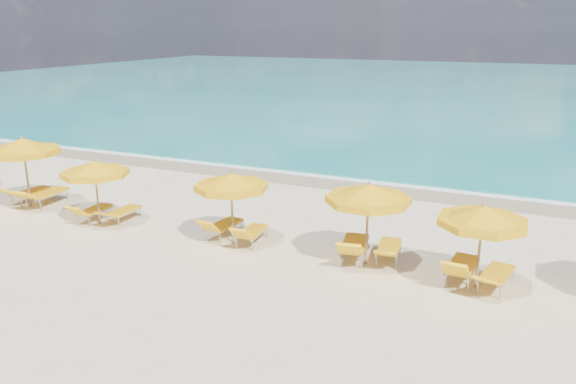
% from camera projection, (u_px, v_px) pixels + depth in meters
% --- Properties ---
extents(ground_plane, '(120.00, 120.00, 0.00)m').
position_uv_depth(ground_plane, '(267.00, 245.00, 16.35)').
color(ground_plane, beige).
extents(ocean, '(120.00, 80.00, 0.30)m').
position_uv_depth(ocean, '(470.00, 87.00, 58.37)').
color(ocean, '#167D78').
rests_on(ocean, ground).
extents(wet_sand_band, '(120.00, 2.60, 0.01)m').
position_uv_depth(wet_sand_band, '(347.00, 182.00, 22.83)').
color(wet_sand_band, tan).
rests_on(wet_sand_band, ground).
extents(foam_line, '(120.00, 1.20, 0.03)m').
position_uv_depth(foam_line, '(353.00, 178.00, 23.53)').
color(foam_line, white).
rests_on(foam_line, ground).
extents(whitecap_near, '(14.00, 0.36, 0.05)m').
position_uv_depth(whitecap_near, '(302.00, 132.00, 33.57)').
color(whitecap_near, white).
rests_on(whitecap_near, ground).
extents(whitecap_far, '(18.00, 0.30, 0.05)m').
position_uv_depth(whitecap_far, '(557.00, 130.00, 34.24)').
color(whitecap_far, white).
rests_on(whitecap_far, ground).
extents(umbrella_1, '(2.82, 2.82, 2.50)m').
position_uv_depth(umbrella_1, '(23.00, 147.00, 19.27)').
color(umbrella_1, '#98774C').
rests_on(umbrella_1, ground).
extents(umbrella_2, '(2.12, 2.12, 2.14)m').
position_uv_depth(umbrella_2, '(95.00, 169.00, 17.56)').
color(umbrella_2, '#98774C').
rests_on(umbrella_2, ground).
extents(umbrella_3, '(2.46, 2.46, 2.18)m').
position_uv_depth(umbrella_3, '(231.00, 182.00, 15.98)').
color(umbrella_3, '#98774C').
rests_on(umbrella_3, ground).
extents(umbrella_4, '(2.85, 2.85, 2.29)m').
position_uv_depth(umbrella_4, '(368.00, 194.00, 14.51)').
color(umbrella_4, '#98774C').
rests_on(umbrella_4, ground).
extents(umbrella_5, '(2.78, 2.78, 2.17)m').
position_uv_depth(umbrella_5, '(483.00, 216.00, 13.13)').
color(umbrella_5, '#98774C').
rests_on(umbrella_5, ground).
extents(lounger_1_left, '(0.83, 1.90, 0.79)m').
position_uv_depth(lounger_1_left, '(30.00, 196.00, 20.27)').
color(lounger_1_left, '#A5A8AD').
rests_on(lounger_1_left, ground).
extents(lounger_1_right, '(0.80, 2.08, 0.84)m').
position_uv_depth(lounger_1_right, '(46.00, 198.00, 19.94)').
color(lounger_1_right, '#A5A8AD').
rests_on(lounger_1_right, ground).
extents(lounger_2_left, '(0.62, 1.67, 0.76)m').
position_uv_depth(lounger_2_left, '(94.00, 214.00, 18.35)').
color(lounger_2_left, '#A5A8AD').
rests_on(lounger_2_left, ground).
extents(lounger_2_right, '(0.57, 1.69, 0.62)m').
position_uv_depth(lounger_2_right, '(123.00, 215.00, 18.28)').
color(lounger_2_right, '#A5A8AD').
rests_on(lounger_2_right, ground).
extents(lounger_3_left, '(0.73, 1.75, 0.82)m').
position_uv_depth(lounger_3_left, '(223.00, 230.00, 16.94)').
color(lounger_3_left, '#A5A8AD').
rests_on(lounger_3_left, ground).
extents(lounger_3_right, '(0.68, 1.68, 0.79)m').
position_uv_depth(lounger_3_right, '(251.00, 237.00, 16.41)').
color(lounger_3_right, '#A5A8AD').
rests_on(lounger_3_right, ground).
extents(lounger_4_left, '(0.98, 2.06, 0.91)m').
position_uv_depth(lounger_4_left, '(354.00, 251.00, 15.28)').
color(lounger_4_left, '#A5A8AD').
rests_on(lounger_4_left, ground).
extents(lounger_4_right, '(0.80, 1.85, 0.69)m').
position_uv_depth(lounger_4_right, '(389.00, 253.00, 15.23)').
color(lounger_4_right, '#A5A8AD').
rests_on(lounger_4_right, ground).
extents(lounger_5_left, '(0.77, 1.90, 0.91)m').
position_uv_depth(lounger_5_left, '(461.00, 272.00, 13.99)').
color(lounger_5_left, '#A5A8AD').
rests_on(lounger_5_left, ground).
extents(lounger_5_right, '(0.91, 1.89, 0.70)m').
position_uv_depth(lounger_5_right, '(495.00, 280.00, 13.59)').
color(lounger_5_right, '#A5A8AD').
rests_on(lounger_5_right, ground).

